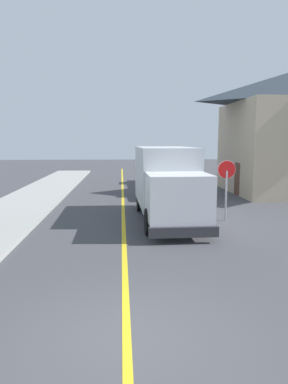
{
  "coord_description": "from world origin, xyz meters",
  "views": [
    {
      "loc": [
        -0.06,
        -5.75,
        3.49
      ],
      "look_at": [
        0.85,
        8.39,
        1.4
      ],
      "focal_mm": 32.57,
      "sensor_mm": 36.0,
      "label": 1
    }
  ],
  "objects_px": {
    "box_truck": "(167,180)",
    "parked_car_mid": "(152,174)",
    "parked_car_near": "(159,183)",
    "stop_sign": "(226,179)"
  },
  "relations": [
    {
      "from": "box_truck",
      "to": "parked_car_mid",
      "type": "xyz_separation_m",
      "value": [
        0.51,
        13.29,
        -0.97
      ]
    },
    {
      "from": "stop_sign",
      "to": "box_truck",
      "type": "bearing_deg",
      "value": 171.08
    },
    {
      "from": "parked_car_mid",
      "to": "stop_sign",
      "type": "height_order",
      "value": "stop_sign"
    },
    {
      "from": "parked_car_mid",
      "to": "stop_sign",
      "type": "relative_size",
      "value": 1.67
    },
    {
      "from": "parked_car_near",
      "to": "stop_sign",
      "type": "height_order",
      "value": "stop_sign"
    },
    {
      "from": "box_truck",
      "to": "stop_sign",
      "type": "xyz_separation_m",
      "value": [
        2.56,
        -0.4,
        0.09
      ]
    },
    {
      "from": "box_truck",
      "to": "parked_car_near",
      "type": "relative_size",
      "value": 1.62
    },
    {
      "from": "parked_car_near",
      "to": "box_truck",
      "type": "bearing_deg",
      "value": -93.07
    },
    {
      "from": "stop_sign",
      "to": "parked_car_mid",
      "type": "bearing_deg",
      "value": 98.51
    },
    {
      "from": "parked_car_near",
      "to": "parked_car_mid",
      "type": "relative_size",
      "value": 1.01
    }
  ]
}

